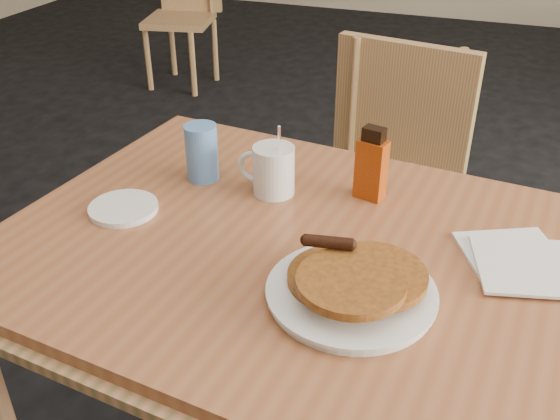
% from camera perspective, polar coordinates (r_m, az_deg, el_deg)
% --- Properties ---
extents(main_table, '(1.36, 0.99, 0.75)m').
position_cam_1_polar(main_table, '(1.16, 4.70, -5.46)').
color(main_table, brown).
rests_on(main_table, floor).
extents(chair_main_far, '(0.48, 0.48, 0.91)m').
position_cam_1_polar(chair_main_far, '(1.85, 10.02, 3.00)').
color(chair_main_far, tan).
rests_on(chair_main_far, floor).
extents(chair_wall_extra, '(0.47, 0.47, 0.86)m').
position_cam_1_polar(chair_wall_extra, '(4.15, -8.72, 18.33)').
color(chair_wall_extra, tan).
rests_on(chair_wall_extra, floor).
extents(pancake_plate, '(0.28, 0.28, 0.08)m').
position_cam_1_polar(pancake_plate, '(1.02, 6.63, -6.92)').
color(pancake_plate, white).
rests_on(pancake_plate, main_table).
extents(coffee_mug, '(0.13, 0.09, 0.16)m').
position_cam_1_polar(coffee_mug, '(1.30, -0.71, 3.75)').
color(coffee_mug, white).
rests_on(coffee_mug, main_table).
extents(syrup_bottle, '(0.07, 0.05, 0.16)m').
position_cam_1_polar(syrup_bottle, '(1.28, 8.36, 4.02)').
color(syrup_bottle, maroon).
rests_on(syrup_bottle, main_table).
extents(napkin_stack, '(0.24, 0.25, 0.01)m').
position_cam_1_polar(napkin_stack, '(1.18, 21.07, -4.39)').
color(napkin_stack, silver).
rests_on(napkin_stack, main_table).
extents(blue_tumbler, '(0.09, 0.09, 0.12)m').
position_cam_1_polar(blue_tumbler, '(1.36, -7.16, 5.25)').
color(blue_tumbler, '#5180BE').
rests_on(blue_tumbler, main_table).
extents(side_saucer, '(0.17, 0.17, 0.01)m').
position_cam_1_polar(side_saucer, '(1.29, -14.12, 0.17)').
color(side_saucer, white).
rests_on(side_saucer, main_table).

